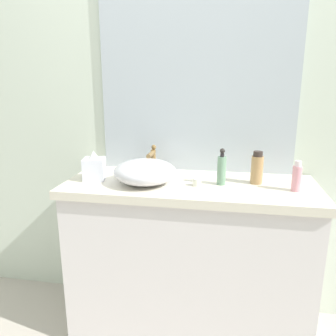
% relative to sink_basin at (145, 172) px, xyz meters
% --- Properties ---
extents(bathroom_wall_rear, '(6.00, 0.06, 2.60)m').
position_rel_sink_basin_xyz_m(bathroom_wall_rear, '(0.17, 0.36, 0.33)').
color(bathroom_wall_rear, silver).
rests_on(bathroom_wall_rear, ground).
extents(vanity_counter, '(1.33, 0.53, 0.91)m').
position_rel_sink_basin_xyz_m(vanity_counter, '(0.23, 0.05, -0.51)').
color(vanity_counter, silver).
rests_on(vanity_counter, ground).
extents(wall_mirror_panel, '(1.12, 0.01, 1.07)m').
position_rel_sink_basin_xyz_m(wall_mirror_panel, '(0.23, 0.32, 0.47)').
color(wall_mirror_panel, '#B2BCC6').
rests_on(wall_mirror_panel, vanity_counter).
extents(sink_basin, '(0.33, 0.33, 0.12)m').
position_rel_sink_basin_xyz_m(sink_basin, '(0.00, 0.00, 0.00)').
color(sink_basin, silver).
rests_on(sink_basin, vanity_counter).
extents(faucet, '(0.03, 0.15, 0.17)m').
position_rel_sink_basin_xyz_m(faucet, '(0.00, 0.18, 0.04)').
color(faucet, brown).
rests_on(faucet, vanity_counter).
extents(soap_dispenser, '(0.04, 0.04, 0.19)m').
position_rel_sink_basin_xyz_m(soap_dispenser, '(0.39, 0.05, 0.02)').
color(soap_dispenser, gray).
rests_on(soap_dispenser, vanity_counter).
extents(lotion_bottle, '(0.06, 0.06, 0.17)m').
position_rel_sink_basin_xyz_m(lotion_bottle, '(0.58, 0.10, 0.02)').
color(lotion_bottle, tan).
rests_on(lotion_bottle, vanity_counter).
extents(perfume_bottle, '(0.04, 0.04, 0.15)m').
position_rel_sink_basin_xyz_m(perfume_bottle, '(0.76, 0.01, 0.01)').
color(perfume_bottle, pink).
rests_on(perfume_bottle, vanity_counter).
extents(tissue_box, '(0.13, 0.13, 0.16)m').
position_rel_sink_basin_xyz_m(tissue_box, '(-0.29, 0.02, 0.00)').
color(tissue_box, silver).
rests_on(tissue_box, vanity_counter).
extents(candle_jar, '(0.04, 0.04, 0.04)m').
position_rel_sink_basin_xyz_m(candle_jar, '(0.27, 0.00, -0.04)').
color(candle_jar, silver).
rests_on(candle_jar, vanity_counter).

